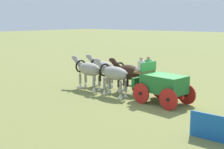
# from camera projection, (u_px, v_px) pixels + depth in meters

# --- Properties ---
(ground_plane) EXTENTS (220.00, 220.00, 0.00)m
(ground_plane) POSITION_uv_depth(u_px,v_px,m) (163.00, 104.00, 18.18)
(ground_plane) COLOR olive
(show_wagon) EXTENTS (5.50, 2.27, 2.67)m
(show_wagon) POSITION_uv_depth(u_px,v_px,m) (162.00, 84.00, 18.09)
(show_wagon) COLOR #236B2D
(show_wagon) RESTS_ON ground
(draft_horse_rear_near) EXTENTS (3.20, 1.18, 2.27)m
(draft_horse_rear_near) POSITION_uv_depth(u_px,v_px,m) (113.00, 74.00, 20.06)
(draft_horse_rear_near) COLOR #9E998E
(draft_horse_rear_near) RESTS_ON ground
(draft_horse_rear_off) EXTENTS (3.02, 1.28, 2.21)m
(draft_horse_rear_off) POSITION_uv_depth(u_px,v_px,m) (127.00, 73.00, 20.94)
(draft_horse_rear_off) COLOR #331E14
(draft_horse_rear_off) RESTS_ON ground
(draft_horse_lead_near) EXTENTS (3.23, 1.23, 2.25)m
(draft_horse_lead_near) POSITION_uv_depth(u_px,v_px,m) (88.00, 70.00, 21.93)
(draft_horse_lead_near) COLOR #9E998E
(draft_horse_lead_near) RESTS_ON ground
(draft_horse_lead_off) EXTENTS (3.05, 1.15, 2.25)m
(draft_horse_lead_off) POSITION_uv_depth(u_px,v_px,m) (102.00, 68.00, 22.81)
(draft_horse_lead_off) COLOR #9E998E
(draft_horse_lead_off) RESTS_ON ground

